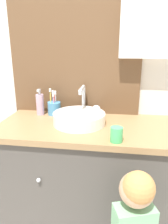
{
  "coord_description": "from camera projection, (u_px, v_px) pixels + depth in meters",
  "views": [
    {
      "loc": [
        0.14,
        -0.9,
        1.36
      ],
      "look_at": [
        -0.03,
        0.29,
        0.97
      ],
      "focal_mm": 35.0,
      "sensor_mm": 36.0,
      "label": 1
    }
  ],
  "objects": [
    {
      "name": "wall_back",
      "position": [
        98.0,
        53.0,
        1.47
      ],
      "size": [
        3.2,
        0.18,
        2.5
      ],
      "color": "silver",
      "rests_on": "ground_plane"
    },
    {
      "name": "vanity_counter",
      "position": [
        90.0,
        185.0,
        1.47
      ],
      "size": [
        1.14,
        0.53,
        0.87
      ],
      "color": "#4C4742",
      "rests_on": "ground_plane"
    },
    {
      "name": "sink_basin",
      "position": [
        80.0,
        117.0,
        1.36
      ],
      "size": [
        0.32,
        0.38,
        0.21
      ],
      "color": "white",
      "rests_on": "vanity_counter"
    },
    {
      "name": "toothbrush_holder",
      "position": [
        54.0,
        108.0,
        1.52
      ],
      "size": [
        0.09,
        0.09,
        0.19
      ],
      "color": "#4C93C6",
      "rests_on": "vanity_counter"
    },
    {
      "name": "soap_dispenser",
      "position": [
        40.0,
        104.0,
        1.51
      ],
      "size": [
        0.05,
        0.05,
        0.18
      ],
      "color": "#CCA3BC",
      "rests_on": "vanity_counter"
    },
    {
      "name": "drinking_cup",
      "position": [
        116.0,
        134.0,
        1.11
      ],
      "size": [
        0.06,
        0.06,
        0.08
      ],
      "primitive_type": "cylinder",
      "color": "#4CC670",
      "rests_on": "vanity_counter"
    }
  ]
}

